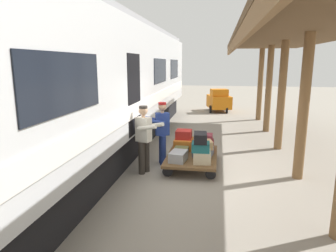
{
  "coord_description": "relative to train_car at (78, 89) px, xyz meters",
  "views": [
    {
      "loc": [
        -0.32,
        7.31,
        2.73
      ],
      "look_at": [
        0.93,
        -0.1,
        1.15
      ],
      "focal_mm": 32.26,
      "sensor_mm": 36.0,
      "label": 1
    }
  ],
  "objects": [
    {
      "name": "suitcase_orange_carryall",
      "position": [
        -2.64,
        -0.97,
        -1.59
      ],
      "size": [
        0.51,
        0.64,
        0.28
      ],
      "primitive_type": "cube",
      "rotation": [
        0.0,
        0.0,
        -0.01
      ],
      "color": "#CC6B23",
      "rests_on": "luggage_cart"
    },
    {
      "name": "baggage_tug",
      "position": [
        -3.61,
        -10.01,
        -1.43
      ],
      "size": [
        1.48,
        1.91,
        1.3
      ],
      "color": "orange",
      "rests_on": "ground_plane"
    },
    {
      "name": "suitcase_burgundy_valise",
      "position": [
        -3.26,
        -0.97,
        -1.38
      ],
      "size": [
        0.39,
        0.44,
        0.17
      ],
      "primitive_type": "cube",
      "rotation": [
        0.0,
        0.0,
        -0.03
      ],
      "color": "maroon",
      "rests_on": "suitcase_maroon_trunk"
    },
    {
      "name": "suitcase_gray_aluminum",
      "position": [
        -2.64,
        0.17,
        -1.61
      ],
      "size": [
        0.45,
        0.59,
        0.24
      ],
      "primitive_type": "cube",
      "rotation": [
        0.0,
        0.0,
        -0.14
      ],
      "color": "#9EA0A5",
      "rests_on": "luggage_cart"
    },
    {
      "name": "porter_in_overalls",
      "position": [
        -2.1,
        -0.48,
        -1.14
      ],
      "size": [
        0.73,
        0.57,
        1.7
      ],
      "color": "navy",
      "rests_on": "ground_plane"
    },
    {
      "name": "suitcase_olive_duffel",
      "position": [
        -2.64,
        -0.4,
        -1.65
      ],
      "size": [
        0.37,
        0.46,
        0.18
      ],
      "primitive_type": "cube",
      "rotation": [
        0.0,
        0.0,
        -0.01
      ],
      "color": "brown",
      "rests_on": "luggage_cart"
    },
    {
      "name": "suitcase_red_plastic",
      "position": [
        -2.64,
        -1.0,
        -1.33
      ],
      "size": [
        0.44,
        0.45,
        0.25
      ],
      "primitive_type": "cube",
      "rotation": [
        0.0,
        0.0,
        -0.01
      ],
      "color": "#AD231E",
      "rests_on": "suitcase_orange_carryall"
    },
    {
      "name": "ground_plane",
      "position": [
        -3.27,
        0.0,
        -2.06
      ],
      "size": [
        60.0,
        60.0,
        0.0
      ],
      "primitive_type": "plane",
      "color": "gray"
    },
    {
      "name": "suitcase_cream_canvas",
      "position": [
        -3.23,
        0.17,
        -1.59
      ],
      "size": [
        0.45,
        0.54,
        0.29
      ],
      "primitive_type": "cube",
      "rotation": [
        0.0,
        0.0,
        0.07
      ],
      "color": "beige",
      "rests_on": "luggage_cart"
    },
    {
      "name": "train_car",
      "position": [
        0.0,
        0.0,
        0.0
      ],
      "size": [
        3.03,
        19.53,
        4.0
      ],
      "color": "silver",
      "rests_on": "ground_plane"
    },
    {
      "name": "suitcase_teal_softside",
      "position": [
        -3.19,
        0.2,
        -1.34
      ],
      "size": [
        0.44,
        0.42,
        0.22
      ],
      "primitive_type": "cube",
      "rotation": [
        0.0,
        0.0,
        0.04
      ],
      "color": "#1E666B",
      "rests_on": "suitcase_cream_canvas"
    },
    {
      "name": "suitcase_maroon_trunk",
      "position": [
        -3.23,
        -0.97,
        -1.6
      ],
      "size": [
        0.55,
        0.55,
        0.27
      ],
      "primitive_type": "cube",
      "rotation": [
        0.0,
        0.0,
        0.06
      ],
      "color": "maroon",
      "rests_on": "luggage_cart"
    },
    {
      "name": "platform_canopy",
      "position": [
        -5.46,
        -0.0,
        1.17
      ],
      "size": [
        3.2,
        16.26,
        3.56
      ],
      "color": "brown",
      "rests_on": "ground_plane"
    },
    {
      "name": "suitcase_tan_vintage",
      "position": [
        -3.23,
        -0.39,
        -1.43
      ],
      "size": [
        0.52,
        0.51,
        0.21
      ],
      "primitive_type": "cube",
      "rotation": [
        0.0,
        0.0,
        0.22
      ],
      "color": "tan",
      "rests_on": "suitcase_slate_roller"
    },
    {
      "name": "porter_by_door",
      "position": [
        -1.8,
        0.27,
        -1.14
      ],
      "size": [
        0.74,
        0.59,
        1.7
      ],
      "color": "#332D28",
      "rests_on": "ground_plane"
    },
    {
      "name": "suitcase_black_hardshell",
      "position": [
        -3.18,
        0.21,
        -1.11
      ],
      "size": [
        0.34,
        0.53,
        0.24
      ],
      "primitive_type": "cube",
      "rotation": [
        0.0,
        0.0,
        0.07
      ],
      "color": "black",
      "rests_on": "suitcase_teal_softside"
    },
    {
      "name": "luggage_cart",
      "position": [
        -2.94,
        -0.4,
        -1.78
      ],
      "size": [
        1.31,
        2.08,
        0.32
      ],
      "color": "brown",
      "rests_on": "ground_plane"
    },
    {
      "name": "suitcase_slate_roller",
      "position": [
        -3.23,
        -0.4,
        -1.64
      ],
      "size": [
        0.56,
        0.63,
        0.2
      ],
      "primitive_type": "cube",
      "rotation": [
        0.0,
        0.0,
        -0.15
      ],
      "color": "#4C515B",
      "rests_on": "luggage_cart"
    }
  ]
}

